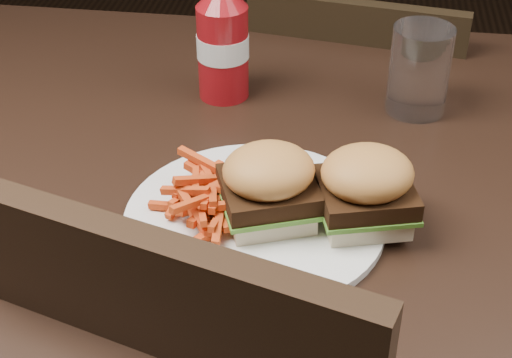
# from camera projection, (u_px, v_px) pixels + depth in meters

# --- Properties ---
(dining_table) EXTENTS (1.20, 0.80, 0.04)m
(dining_table) POSITION_uv_depth(u_px,v_px,m) (313.00, 173.00, 0.96)
(dining_table) COLOR black
(dining_table) RESTS_ON ground
(chair_far) EXTENTS (0.41, 0.41, 0.03)m
(chair_far) POSITION_uv_depth(u_px,v_px,m) (359.00, 157.00, 1.53)
(chair_far) COLOR black
(chair_far) RESTS_ON ground
(plate) EXTENTS (0.28, 0.28, 0.01)m
(plate) POSITION_uv_depth(u_px,v_px,m) (255.00, 218.00, 0.85)
(plate) COLOR white
(plate) RESTS_ON dining_table
(sandwich_half_a) EXTENTS (0.11, 0.11, 0.02)m
(sandwich_half_a) POSITION_uv_depth(u_px,v_px,m) (268.00, 209.00, 0.83)
(sandwich_half_a) COLOR beige
(sandwich_half_a) RESTS_ON plate
(sandwich_half_b) EXTENTS (0.10, 0.10, 0.02)m
(sandwich_half_b) POSITION_uv_depth(u_px,v_px,m) (363.00, 212.00, 0.83)
(sandwich_half_b) COLOR beige
(sandwich_half_b) RESTS_ON plate
(fries_pile) EXTENTS (0.13, 0.13, 0.04)m
(fries_pile) POSITION_uv_depth(u_px,v_px,m) (208.00, 193.00, 0.84)
(fries_pile) COLOR red
(fries_pile) RESTS_ON plate
(ketchup_bottle) EXTENTS (0.09, 0.09, 0.14)m
(ketchup_bottle) POSITION_uv_depth(u_px,v_px,m) (223.00, 55.00, 1.05)
(ketchup_bottle) COLOR maroon
(ketchup_bottle) RESTS_ON dining_table
(tumbler) EXTENTS (0.09, 0.09, 0.12)m
(tumbler) POSITION_uv_depth(u_px,v_px,m) (419.00, 72.00, 1.02)
(tumbler) COLOR white
(tumbler) RESTS_ON dining_table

